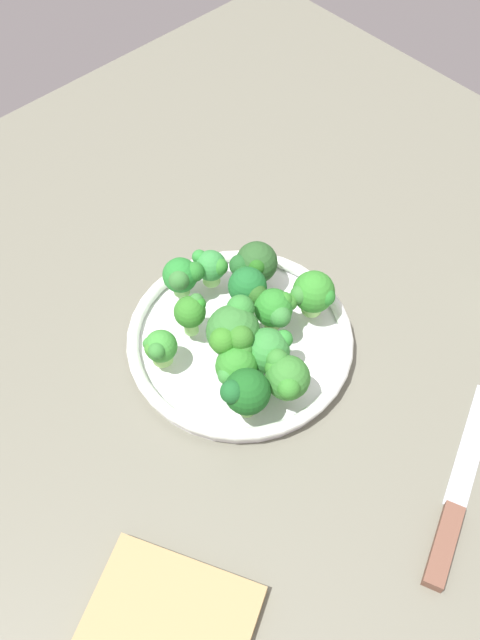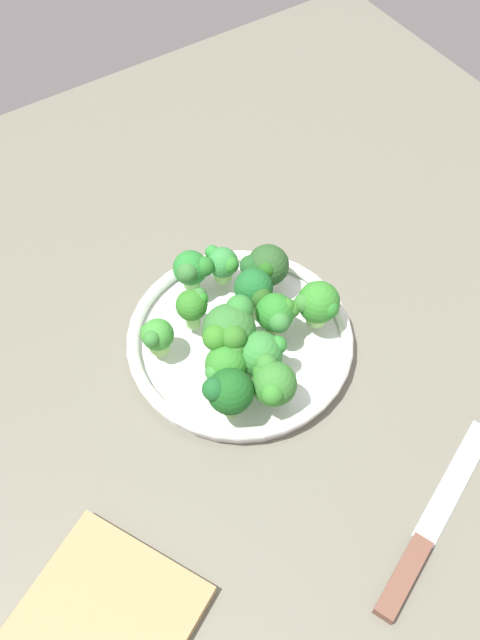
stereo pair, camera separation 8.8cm
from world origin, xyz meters
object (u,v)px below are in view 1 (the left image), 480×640
broccoli_floret_0 (234,331)px  broccoli_floret_4 (313,293)px  broccoli_floret_1 (275,308)px  broccoli_floret_3 (286,377)px  broccoli_floret_7 (160,348)px  broccoli_floret_12 (267,350)px  bowl (240,340)px  broccoli_floret_11 (255,263)px  knife (454,507)px  broccoli_floret_6 (236,366)px  broccoli_floret_10 (244,392)px  broccoli_floret_5 (191,312)px  broccoli_floret_8 (211,266)px  broccoli_floret_2 (182,276)px  broccoli_floret_9 (248,287)px

broccoli_floret_0 → broccoli_floret_4: bearing=-9.2°
broccoli_floret_1 → broccoli_floret_3: broccoli_floret_3 is taller
broccoli_floret_7 → broccoli_floret_12: bearing=-46.6°
bowl → broccoli_floret_11: (7.29, 5.02, 5.02)cm
broccoli_floret_4 → knife: bearing=-103.0°
bowl → broccoli_floret_7: (-9.85, 3.68, 4.25)cm
bowl → broccoli_floret_6: broccoli_floret_6 is taller
broccoli_floret_1 → broccoli_floret_10: size_ratio=0.85×
broccoli_floret_11 → broccoli_floret_10: bearing=-137.2°
broccoli_floret_1 → broccoli_floret_5: (-8.10, 6.64, 0.19)cm
broccoli_floret_6 → broccoli_floret_3: bearing=-58.1°
broccoli_floret_1 → broccoli_floret_4: bearing=-16.3°
broccoli_floret_0 → broccoli_floret_3: broccoli_floret_0 is taller
broccoli_floret_4 → broccoli_floret_10: bearing=-163.4°
broccoli_floret_1 → broccoli_floret_8: (-1.02, 10.95, -0.59)cm
broccoli_floret_0 → broccoli_floret_1: broccoli_floret_0 is taller
broccoli_floret_2 → broccoli_floret_9: bearing=-56.4°
broccoli_floret_1 → knife: size_ratio=0.24×
broccoli_floret_5 → broccoli_floret_10: size_ratio=0.83×
knife → broccoli_floret_2: bearing=94.9°
knife → broccoli_floret_5: bearing=100.1°
broccoli_floret_3 → broccoli_floret_5: broccoli_floret_3 is taller
broccoli_floret_1 → broccoli_floret_3: size_ratio=0.95×
bowl → broccoli_floret_12: bearing=-99.4°
broccoli_floret_3 → knife: bearing=-78.2°
broccoli_floret_6 → knife: size_ratio=0.25×
broccoli_floret_4 → broccoli_floret_9: same height
broccoli_floret_0 → broccoli_floret_7: bearing=143.9°
broccoli_floret_4 → broccoli_floret_7: size_ratio=1.31×
bowl → broccoli_floret_10: bearing=-130.8°
broccoli_floret_2 → broccoli_floret_3: size_ratio=0.90×
knife → broccoli_floret_12: bearing=97.6°
broccoli_floret_7 → broccoli_floret_8: 13.96cm
broccoli_floret_6 → broccoli_floret_5: bearing=82.7°
broccoli_floret_1 → broccoli_floret_4: broccoli_floret_4 is taller
broccoli_floret_2 → knife: bearing=-85.1°
broccoli_floret_11 → broccoli_floret_12: bearing=-127.5°
broccoli_floret_4 → broccoli_floret_6: 14.56cm
broccoli_floret_3 → broccoli_floret_2: bearing=86.9°
broccoli_floret_3 → broccoli_floret_6: broccoli_floret_3 is taller
broccoli_floret_7 → broccoli_floret_11: 17.21cm
broccoli_floret_8 → broccoli_floret_9: 6.36cm
broccoli_floret_8 → broccoli_floret_10: size_ratio=0.73×
broccoli_floret_5 → broccoli_floret_7: 6.02cm
broccoli_floret_4 → broccoli_floret_2: bearing=127.3°
broccoli_floret_1 → broccoli_floret_10: 13.19cm
broccoli_floret_8 → broccoli_floret_10: (-10.43, -17.41, 1.60)cm
broccoli_floret_3 → broccoli_floret_4: 13.07cm
broccoli_floret_10 → broccoli_floret_1: bearing=29.4°
broccoli_floret_10 → knife: broccoli_floret_10 is taller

